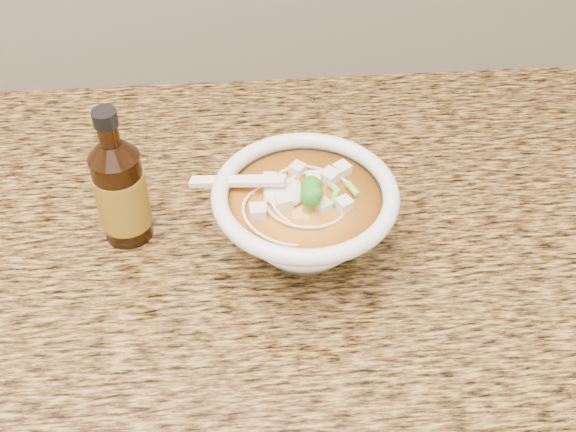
{
  "coord_description": "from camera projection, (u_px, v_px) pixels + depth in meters",
  "views": [
    {
      "loc": [
        0.3,
        1.0,
        1.55
      ],
      "look_at": [
        0.35,
        1.61,
        0.96
      ],
      "focal_mm": 45.0,
      "sensor_mm": 36.0,
      "label": 1
    }
  ],
  "objects": [
    {
      "name": "soup_bowl",
      "position": [
        304.0,
        218.0,
        0.86
      ],
      "size": [
        0.24,
        0.22,
        0.12
      ],
      "rotation": [
        0.0,
        0.0,
        0.02
      ],
      "color": "white",
      "rests_on": "counter_slab"
    },
    {
      "name": "cabinet",
      "position": [
        84.0,
        418.0,
        1.25
      ],
      "size": [
        4.0,
        0.65,
        0.86
      ],
      "primitive_type": "cube",
      "color": "#381F10",
      "rests_on": "ground"
    },
    {
      "name": "counter_slab",
      "position": [
        15.0,
        237.0,
        0.93
      ],
      "size": [
        4.0,
        0.68,
        0.04
      ],
      "primitive_type": "cube",
      "color": "olive",
      "rests_on": "cabinet"
    },
    {
      "name": "hot_sauce_bottle",
      "position": [
        121.0,
        191.0,
        0.86
      ],
      "size": [
        0.07,
        0.07,
        0.19
      ],
      "rotation": [
        0.0,
        0.0,
        0.09
      ],
      "color": "black",
      "rests_on": "counter_slab"
    }
  ]
}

